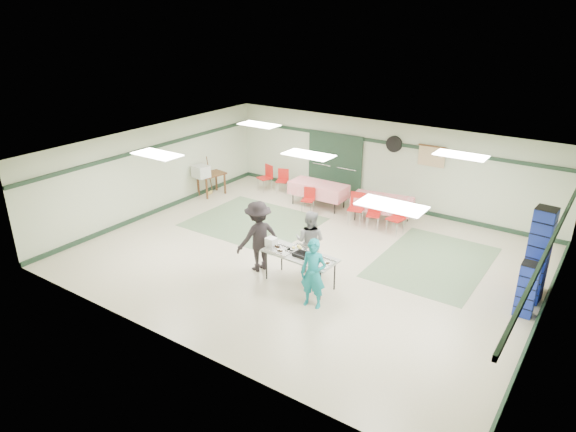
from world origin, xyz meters
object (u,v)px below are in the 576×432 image
Objects in this scene: volunteer_grey at (310,241)px; chair_c at (398,215)px; chair_loose_a at (283,178)px; office_printer at (201,171)px; volunteer_dark at (258,236)px; chair_d at (309,197)px; chair_b at (357,205)px; volunteer_teal at (313,274)px; crate_stack_red at (538,265)px; chair_loose_b at (267,175)px; chair_a at (374,211)px; crate_stack_blue_a at (538,256)px; serving_table at (300,256)px; printer_table at (211,176)px; dining_table_b at (318,189)px; broom at (209,175)px; crate_stack_blue_b at (527,289)px; dining_table_a at (382,203)px.

volunteer_grey is 1.73× the size of chair_c.
chair_loose_a is 1.62× the size of office_printer.
volunteer_dark is 4.04m from chair_d.
chair_b reaches higher than chair_c.
volunteer_teal reaches higher than chair_c.
crate_stack_red reaches higher than chair_d.
chair_c is 5.26m from chair_loose_b.
volunteer_teal is at bearing -98.42° from chair_a.
serving_table is at bearing -153.44° from crate_stack_blue_a.
printer_table is at bearing 153.10° from serving_table.
dining_table_b is 3.78m from broom.
volunteer_grey reaches higher than chair_c.
crate_stack_red is 0.96× the size of broom.
chair_a is 5.85m from office_printer.
volunteer_dark is 1.48× the size of crate_stack_blue_b.
crate_stack_blue_b is at bearing -42.42° from dining_table_a.
printer_table is (-10.30, 1.83, 0.05)m from crate_stack_blue_b.
volunteer_teal is 7.32m from chair_loose_a.
chair_a is 4.06m from chair_loose_a.
chair_c is (0.73, -0.57, -0.03)m from dining_table_a.
crate_stack_blue_a reaches higher than chair_loose_b.
broom is (-10.38, 0.67, 0.05)m from crate_stack_red.
volunteer_dark is (-1.23, 0.06, 0.16)m from serving_table.
volunteer_dark is at bearing -154.95° from crate_stack_red.
crate_stack_blue_b is (3.84, -2.39, 0.05)m from chair_c.
chair_b is at bearing -13.45° from chair_d.
chair_loose_a is at bearing 149.65° from chair_b.
printer_table is (-5.60, 2.68, -0.12)m from volunteer_grey.
chair_a is (0.01, -0.58, -0.07)m from dining_table_a.
chair_b is 1.16× the size of chair_loose_a.
crate_stack_red is at bearing -34.15° from chair_loose_a.
chair_loose_b is 0.42× the size of crate_stack_blue_a.
volunteer_dark is 1.36× the size of crate_stack_red.
dining_table_b is 1.78m from chair_loose_a.
crate_stack_blue_a is (6.77, -2.27, 0.51)m from dining_table_b.
volunteer_teal is 2.07m from volunteer_dark.
chair_a is at bearing -13.95° from chair_d.
dining_table_b is 2.03× the size of chair_loose_b.
crate_stack_red reaches higher than printer_table.
crate_stack_blue_b is (5.74, 1.51, -0.28)m from volunteer_dark.
chair_d is (-2.21, -0.00, -0.02)m from chair_a.
serving_table is 4.78m from crate_stack_blue_b.
serving_table is 4.53m from dining_table_a.
chair_b is 5.42m from crate_stack_blue_a.
crate_stack_blue_a is (5.12, -1.71, 0.51)m from chair_b.
volunteer_grey reaches higher than office_printer.
crate_stack_blue_b is at bearing 22.71° from serving_table.
volunteer_dark reaches higher than serving_table.
dining_table_a is at bearing 15.49° from chair_loose_b.
volunteer_grey reaches higher than chair_a.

